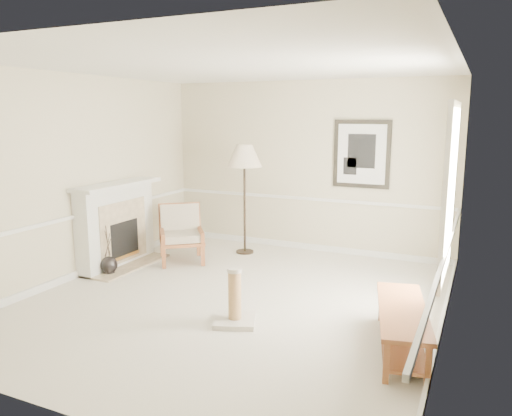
{
  "coord_description": "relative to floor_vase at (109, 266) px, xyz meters",
  "views": [
    {
      "loc": [
        2.79,
        -5.36,
        2.33
      ],
      "look_at": [
        -0.01,
        0.7,
        1.08
      ],
      "focal_mm": 35.0,
      "sensor_mm": 36.0,
      "label": 1
    }
  ],
  "objects": [
    {
      "name": "ground",
      "position": [
        2.15,
        -0.15,
        -0.14
      ],
      "size": [
        5.5,
        5.5,
        0.0
      ],
      "primitive_type": "plane",
      "color": "silver",
      "rests_on": "ground"
    },
    {
      "name": "room",
      "position": [
        2.29,
        -0.07,
        1.73
      ],
      "size": [
        5.04,
        5.54,
        2.92
      ],
      "color": "beige",
      "rests_on": "ground"
    },
    {
      "name": "fireplace",
      "position": [
        -0.19,
        0.45,
        0.5
      ],
      "size": [
        0.64,
        1.64,
        1.31
      ],
      "color": "white",
      "rests_on": "ground"
    },
    {
      "name": "floor_vase",
      "position": [
        0.0,
        0.0,
        0.0
      ],
      "size": [
        0.26,
        0.26,
        0.75
      ],
      "rotation": [
        0.0,
        0.0,
        -0.41
      ],
      "color": "black",
      "rests_on": "ground"
    },
    {
      "name": "armchair",
      "position": [
        0.55,
        1.1,
        0.35
      ],
      "size": [
        0.98,
        0.99,
        0.91
      ],
      "rotation": [
        0.0,
        0.0,
        0.66
      ],
      "color": "brown",
      "rests_on": "ground"
    },
    {
      "name": "floor_lamp",
      "position": [
        1.3,
        1.91,
        1.47
      ],
      "size": [
        0.74,
        0.74,
        1.84
      ],
      "rotation": [
        0.0,
        0.0,
        0.35
      ],
      "color": "black",
      "rests_on": "ground"
    },
    {
      "name": "bench",
      "position": [
        4.3,
        -0.64,
        0.15
      ],
      "size": [
        0.78,
        1.59,
        0.44
      ],
      "rotation": [
        0.0,
        0.0,
        0.22
      ],
      "color": "brown",
      "rests_on": "ground"
    },
    {
      "name": "scratching_post",
      "position": [
        2.49,
        -0.77,
        0.07
      ],
      "size": [
        0.59,
        0.59,
        0.65
      ],
      "rotation": [
        0.0,
        0.0,
        0.37
      ],
      "color": "silver",
      "rests_on": "ground"
    }
  ]
}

